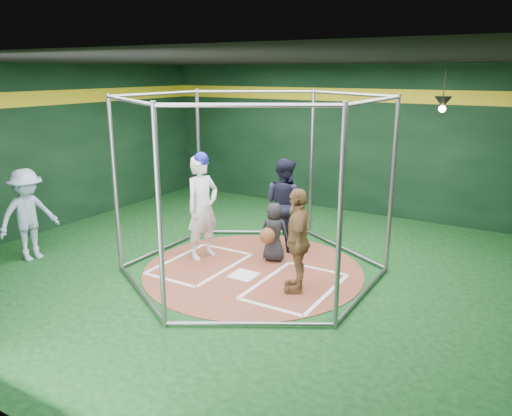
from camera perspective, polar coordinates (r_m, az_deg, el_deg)
The scene contains 12 objects.
room_shell at distance 8.23m, azimuth -0.33°, elevation 4.25°, with size 10.10×9.10×3.53m.
clay_disc at distance 8.73m, azimuth -0.34°, elevation -7.09°, with size 3.80×3.80×0.01m, color brown.
home_plate at distance 8.49m, azimuth -1.40°, elevation -7.68°, with size 0.43×0.43×0.01m, color white.
batter_box_left at distance 9.03m, azimuth -6.36°, elevation -6.32°, with size 1.17×1.77×0.01m.
batter_box_right at distance 8.10m, azimuth 4.55°, elevation -8.90°, with size 1.17×1.77×0.01m.
batting_cage at distance 8.27m, azimuth -0.36°, elevation 2.51°, with size 4.05×4.67×3.00m.
pendant_lamp_near at distance 10.69m, azimuth 20.57°, elevation 11.22°, with size 0.34×0.34×0.90m.
batter_figure at distance 9.06m, azimuth -6.14°, elevation 0.20°, with size 0.59×0.77×1.96m.
visitor_leopard at distance 7.70m, azimuth 4.78°, elevation -3.69°, with size 0.96×0.40×1.64m, color #A77B47.
catcher_figure at distance 8.96m, azimuth 2.01°, elevation -2.80°, with size 0.59×0.61×1.07m.
umpire at distance 9.58m, azimuth 3.26°, elevation 0.52°, with size 0.85×0.66×1.75m, color black.
bystander_blue at distance 9.87m, azimuth -24.60°, elevation -0.73°, with size 1.09×0.62×1.68m, color #8CA3B9.
Camera 1 is at (4.19, -6.89, 3.35)m, focal length 35.00 mm.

